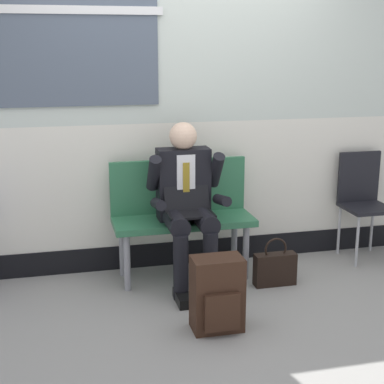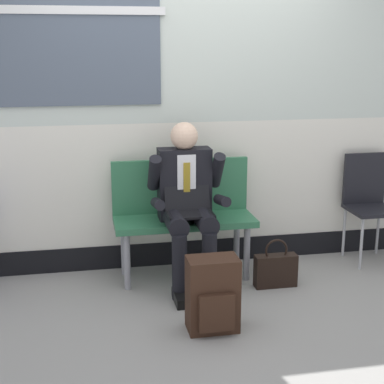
% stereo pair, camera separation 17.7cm
% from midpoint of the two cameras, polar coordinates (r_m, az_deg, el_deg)
% --- Properties ---
extents(ground_plane, '(18.00, 18.00, 0.00)m').
position_cam_midpoint_polar(ground_plane, '(4.31, -0.26, -10.37)').
color(ground_plane, gray).
extents(station_wall, '(6.38, 0.17, 2.75)m').
position_cam_midpoint_polar(station_wall, '(4.68, -2.60, 8.18)').
color(station_wall, beige).
rests_on(station_wall, ground).
extents(bench_with_person, '(1.09, 0.42, 0.92)m').
position_cam_midpoint_polar(bench_with_person, '(4.56, -2.17, -1.73)').
color(bench_with_person, '#2D6B47').
rests_on(bench_with_person, ground).
extents(person_seated, '(0.57, 0.70, 1.24)m').
position_cam_midpoint_polar(person_seated, '(4.34, -1.66, -0.89)').
color(person_seated, black).
rests_on(person_seated, ground).
extents(backpack, '(0.33, 0.24, 0.49)m').
position_cam_midpoint_polar(backpack, '(3.77, 1.16, -10.13)').
color(backpack, '#331E14').
rests_on(backpack, ground).
extents(handbag, '(0.32, 0.10, 0.38)m').
position_cam_midpoint_polar(handbag, '(4.51, 7.07, -7.48)').
color(handbag, black).
rests_on(handbag, ground).
extents(folding_chair, '(0.38, 0.38, 0.91)m').
position_cam_midpoint_polar(folding_chair, '(5.15, 15.55, -0.31)').
color(folding_chair, black).
rests_on(folding_chair, ground).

